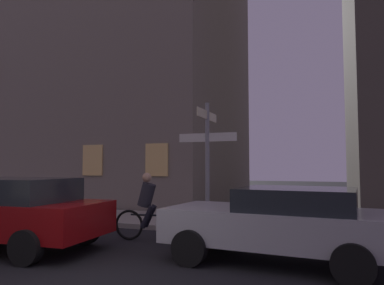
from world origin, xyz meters
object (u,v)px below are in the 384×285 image
object	(u,v)px
cyclist	(148,209)
signpost	(207,151)
car_near_left	(280,221)
car_side_parked	(3,211)

from	to	relation	value
cyclist	signpost	bearing A→B (deg)	65.77
car_near_left	cyclist	bearing A→B (deg)	164.69
signpost	cyclist	distance (m)	2.52
car_near_left	car_side_parked	size ratio (longest dim) A/B	0.89
signpost	car_side_parked	distance (m)	5.21
signpost	car_side_parked	xyz separation A→B (m)	(-3.39, -3.71, -1.37)
car_near_left	signpost	bearing A→B (deg)	129.93
signpost	cyclist	world-z (taller)	signpost
cyclist	car_side_parked	bearing A→B (deg)	-144.35
signpost	cyclist	xyz separation A→B (m)	(-0.85, -1.89, -1.44)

